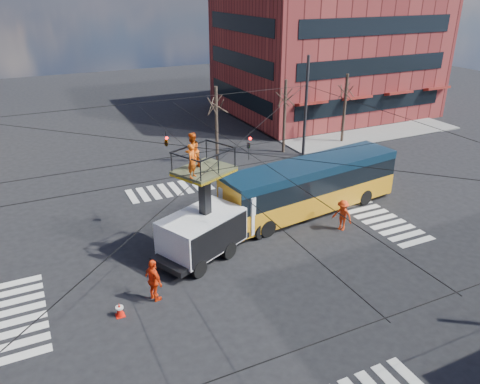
% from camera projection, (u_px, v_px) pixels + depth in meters
% --- Properties ---
extents(ground, '(120.00, 120.00, 0.00)m').
position_uv_depth(ground, '(230.00, 261.00, 23.78)').
color(ground, black).
rests_on(ground, ground).
extents(sidewalk_ne, '(18.00, 18.00, 0.12)m').
position_uv_depth(sidewalk_ne, '(329.00, 117.00, 49.31)').
color(sidewalk_ne, slate).
rests_on(sidewalk_ne, ground).
extents(crosswalks, '(22.40, 22.40, 0.02)m').
position_uv_depth(crosswalks, '(230.00, 261.00, 23.77)').
color(crosswalks, silver).
rests_on(crosswalks, ground).
extents(building_ne, '(20.06, 16.06, 14.00)m').
position_uv_depth(building_ne, '(325.00, 45.00, 49.32)').
color(building_ne, maroon).
rests_on(building_ne, ground).
extents(overhead_network, '(24.24, 24.24, 8.00)m').
position_uv_depth(overhead_network, '(225.00, 181.00, 22.33)').
color(overhead_network, '#2D2D30').
rests_on(overhead_network, ground).
extents(tree_a, '(2.00, 2.00, 6.00)m').
position_uv_depth(tree_a, '(216.00, 105.00, 34.98)').
color(tree_a, '#382B21').
rests_on(tree_a, ground).
extents(tree_b, '(2.00, 2.00, 6.00)m').
position_uv_depth(tree_b, '(285.00, 97.00, 37.34)').
color(tree_b, '#382B21').
rests_on(tree_b, ground).
extents(tree_c, '(2.00, 2.00, 6.00)m').
position_uv_depth(tree_c, '(346.00, 90.00, 39.70)').
color(tree_c, '#382B21').
rests_on(tree_c, ground).
extents(utility_truck, '(7.32, 5.05, 6.52)m').
position_uv_depth(utility_truck, '(216.00, 212.00, 24.19)').
color(utility_truck, black).
rests_on(utility_truck, ground).
extents(city_bus, '(12.04, 4.07, 3.20)m').
position_uv_depth(city_bus, '(311.00, 185.00, 28.35)').
color(city_bus, orange).
rests_on(city_bus, ground).
extents(traffic_cone, '(0.36, 0.36, 0.66)m').
position_uv_depth(traffic_cone, '(120.00, 309.00, 19.73)').
color(traffic_cone, red).
rests_on(traffic_cone, ground).
extents(worker_ground, '(0.83, 1.29, 2.05)m').
position_uv_depth(worker_ground, '(154.00, 280.00, 20.47)').
color(worker_ground, '#EB3B0E').
rests_on(worker_ground, ground).
extents(flagger, '(1.11, 1.36, 1.83)m').
position_uv_depth(flagger, '(342.00, 215.00, 26.46)').
color(flagger, '#F13B0F').
rests_on(flagger, ground).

